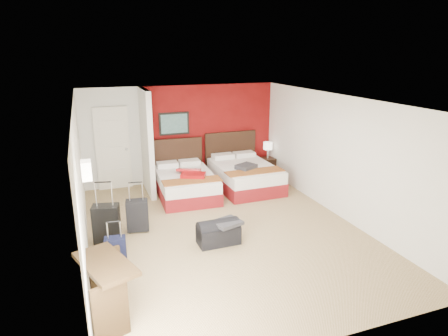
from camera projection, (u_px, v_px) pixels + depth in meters
name	position (u px, v px, depth m)	size (l,w,h in m)	color
ground	(224.00, 230.00, 7.55)	(6.50, 6.50, 0.00)	tan
room_walls	(137.00, 156.00, 8.01)	(5.02, 6.52, 2.50)	silver
red_accent_panel	(209.00, 132.00, 10.34)	(3.50, 0.04, 2.50)	maroon
partition_wall	(147.00, 142.00, 9.21)	(0.12, 1.20, 2.50)	silver
entry_door	(113.00, 149.00, 9.57)	(0.82, 0.06, 2.05)	silver
bed_left	(186.00, 185.00, 9.23)	(1.29, 1.84, 0.55)	silver
bed_right	(245.00, 176.00, 9.80)	(1.38, 1.97, 0.59)	white
red_suitcase_open	(191.00, 173.00, 9.08)	(0.55, 0.75, 0.09)	#A20D10
jacket_bundle	(246.00, 167.00, 9.40)	(0.45, 0.36, 0.11)	#37373C
nightstand	(267.00, 167.00, 10.77)	(0.36, 0.36, 0.50)	black
table_lamp	(268.00, 150.00, 10.63)	(0.25, 0.25, 0.44)	white
suitcase_black	(107.00, 225.00, 6.97)	(0.46, 0.29, 0.69)	black
suitcase_charcoal	(138.00, 217.00, 7.43)	(0.41, 0.25, 0.60)	black
suitcase_navy	(116.00, 252.00, 6.26)	(0.33, 0.20, 0.46)	black
duffel_bag	(218.00, 234.00, 6.98)	(0.74, 0.39, 0.37)	black
jacket_draped	(227.00, 223.00, 6.92)	(0.47, 0.40, 0.06)	#343338
desk	(108.00, 290.00, 4.96)	(0.49, 0.99, 0.82)	black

